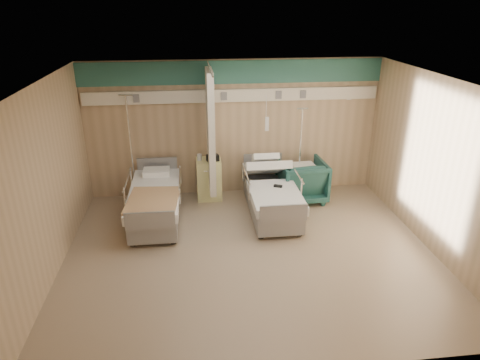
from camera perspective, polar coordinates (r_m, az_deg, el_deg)
name	(u,v)px	position (r m, az deg, el deg)	size (l,w,h in m)	color
ground	(250,252)	(7.18, 1.29, -9.60)	(6.00, 5.00, 0.00)	gray
room_walls	(246,140)	(6.61, 0.86, 5.33)	(6.04, 5.04, 2.82)	tan
bed_right	(271,200)	(8.24, 4.21, -2.62)	(1.00, 2.16, 0.63)	white
bed_left	(155,205)	(8.14, -11.21, -3.35)	(1.00, 2.16, 0.63)	white
bedside_cabinet	(209,179)	(8.89, -4.15, 0.14)	(0.50, 0.48, 0.85)	#F0EC96
visitor_armchair	(301,180)	(8.88, 8.18, -0.03)	(0.92, 0.95, 0.86)	#1F4E48
waffle_blanket	(301,160)	(8.67, 8.18, 2.70)	(0.63, 0.56, 0.07)	white
iv_stand_right	(298,179)	(9.05, 7.80, 0.17)	(0.34, 0.34, 1.90)	silver
iv_stand_left	(134,180)	(9.03, -13.92, 0.05)	(0.39, 0.39, 2.21)	silver
call_remote	(278,186)	(8.01, 5.09, -0.81)	(0.16, 0.07, 0.04)	black
tan_blanket	(153,200)	(7.58, -11.54, -2.63)	(0.86, 1.08, 0.04)	tan
toiletry_bag	(213,158)	(8.64, -3.66, 2.96)	(0.24, 0.15, 0.13)	black
white_cup	(200,157)	(8.69, -5.42, 3.04)	(0.09, 0.09, 0.13)	white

